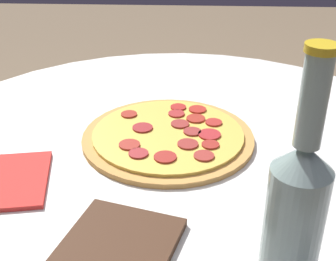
{
  "coord_description": "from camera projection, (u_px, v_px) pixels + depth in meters",
  "views": [
    {
      "loc": [
        -0.73,
        -0.01,
        1.13
      ],
      "look_at": [
        0.05,
        0.02,
        0.71
      ],
      "focal_mm": 50.0,
      "sensor_mm": 36.0,
      "label": 1
    }
  ],
  "objects": [
    {
      "name": "napkin",
      "position": [
        18.0,
        180.0,
        0.77
      ],
      "size": [
        0.17,
        0.12,
        0.01
      ],
      "color": "red",
      "rests_on": "table"
    },
    {
      "name": "pizza_paddle",
      "position": [
        111.0,
        258.0,
        0.61
      ],
      "size": [
        0.29,
        0.18,
        0.02
      ],
      "rotation": [
        0.0,
        0.0,
        2.86
      ],
      "color": "#422819",
      "rests_on": "table"
    },
    {
      "name": "pizza",
      "position": [
        168.0,
        136.0,
        0.89
      ],
      "size": [
        0.33,
        0.33,
        0.02
      ],
      "color": "#C68E47",
      "rests_on": "table"
    },
    {
      "name": "beer_bottle",
      "position": [
        295.0,
        212.0,
        0.52
      ],
      "size": [
        0.07,
        0.07,
        0.31
      ],
      "color": "gray",
      "rests_on": "table"
    },
    {
      "name": "table",
      "position": [
        178.0,
        221.0,
        0.93
      ],
      "size": [
        1.1,
        1.1,
        0.69
      ],
      "color": "silver",
      "rests_on": "ground_plane"
    }
  ]
}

